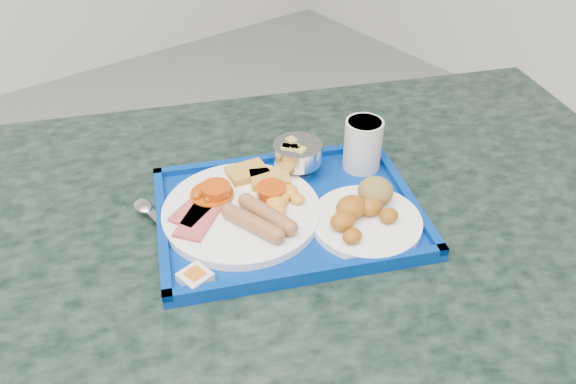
# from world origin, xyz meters

# --- Properties ---
(table) EXTENTS (1.54, 1.32, 0.81)m
(table) POSITION_xyz_m (0.94, 0.48, 0.60)
(table) COLOR slate
(table) RESTS_ON floor
(tray) EXTENTS (0.53, 0.47, 0.03)m
(tray) POSITION_xyz_m (0.89, 0.50, 0.82)
(tray) COLOR navy
(tray) RESTS_ON table
(main_plate) EXTENTS (0.26, 0.26, 0.04)m
(main_plate) POSITION_xyz_m (0.83, 0.54, 0.84)
(main_plate) COLOR white
(main_plate) RESTS_ON tray
(bread_plate) EXTENTS (0.18, 0.18, 0.06)m
(bread_plate) POSITION_xyz_m (0.98, 0.40, 0.84)
(bread_plate) COLOR white
(bread_plate) RESTS_ON tray
(fruit_bowl) EXTENTS (0.09, 0.09, 0.06)m
(fruit_bowl) POSITION_xyz_m (0.98, 0.58, 0.87)
(fruit_bowl) COLOR silver
(fruit_bowl) RESTS_ON tray
(juice_cup) EXTENTS (0.07, 0.07, 0.10)m
(juice_cup) POSITION_xyz_m (1.08, 0.52, 0.88)
(juice_cup) COLOR silver
(juice_cup) RESTS_ON tray
(spoon) EXTENTS (0.03, 0.17, 0.01)m
(spoon) POSITION_xyz_m (0.70, 0.63, 0.83)
(spoon) COLOR silver
(spoon) RESTS_ON tray
(knife) EXTENTS (0.02, 0.19, 0.00)m
(knife) POSITION_xyz_m (0.71, 0.58, 0.83)
(knife) COLOR silver
(knife) RESTS_ON tray
(jam_packet) EXTENTS (0.05, 0.05, 0.02)m
(jam_packet) POSITION_xyz_m (0.69, 0.45, 0.83)
(jam_packet) COLOR silver
(jam_packet) RESTS_ON tray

